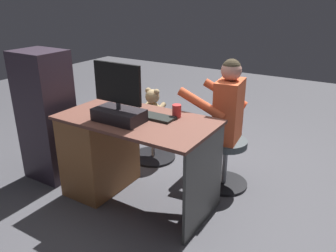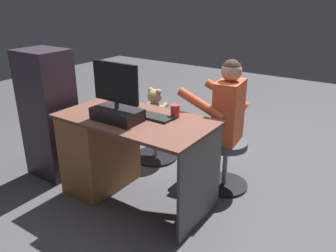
% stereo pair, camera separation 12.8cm
% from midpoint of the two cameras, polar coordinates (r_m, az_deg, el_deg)
% --- Properties ---
extents(ground_plane, '(10.00, 10.00, 0.00)m').
position_cam_midpoint_polar(ground_plane, '(3.28, -2.70, -9.59)').
color(ground_plane, '#4A494F').
extents(desk, '(1.27, 0.69, 0.76)m').
position_cam_midpoint_polar(desk, '(3.06, -11.24, -3.80)').
color(desk, brown).
rests_on(desk, ground_plane).
extents(monitor, '(0.43, 0.22, 0.45)m').
position_cam_midpoint_polar(monitor, '(2.64, -9.70, 3.33)').
color(monitor, black).
rests_on(monitor, desk).
extents(keyboard, '(0.42, 0.14, 0.02)m').
position_cam_midpoint_polar(keyboard, '(2.73, -4.36, 1.73)').
color(keyboard, black).
rests_on(keyboard, desk).
extents(computer_mouse, '(0.06, 0.10, 0.04)m').
position_cam_midpoint_polar(computer_mouse, '(2.92, -8.71, 3.01)').
color(computer_mouse, '#1E2B2D').
rests_on(computer_mouse, desk).
extents(cup, '(0.07, 0.07, 0.10)m').
position_cam_midpoint_polar(cup, '(2.71, 0.11, 2.53)').
color(cup, red).
rests_on(cup, desk).
extents(tv_remote, '(0.07, 0.16, 0.02)m').
position_cam_midpoint_polar(tv_remote, '(2.85, -11.91, 2.14)').
color(tv_remote, black).
rests_on(tv_remote, desk).
extents(office_chair_teddy, '(0.48, 0.48, 0.46)m').
position_cam_midpoint_polar(office_chair_teddy, '(3.64, -3.54, -1.57)').
color(office_chair_teddy, black).
rests_on(office_chair_teddy, ground_plane).
extents(teddy_bear, '(0.22, 0.22, 0.32)m').
position_cam_midpoint_polar(teddy_bear, '(3.53, -3.56, 3.62)').
color(teddy_bear, tan).
rests_on(teddy_bear, office_chair_teddy).
extents(visitor_chair, '(0.44, 0.44, 0.46)m').
position_cam_midpoint_polar(visitor_chair, '(3.16, 8.45, -5.39)').
color(visitor_chair, black).
rests_on(visitor_chair, ground_plane).
extents(person, '(0.52, 0.52, 1.19)m').
position_cam_midpoint_polar(person, '(3.03, 7.58, 2.05)').
color(person, '#DE5A33').
rests_on(person, ground_plane).
extents(equipment_rack, '(0.44, 0.36, 1.22)m').
position_cam_midpoint_polar(equipment_rack, '(3.39, -20.78, 1.49)').
color(equipment_rack, '#332834').
rests_on(equipment_rack, ground_plane).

